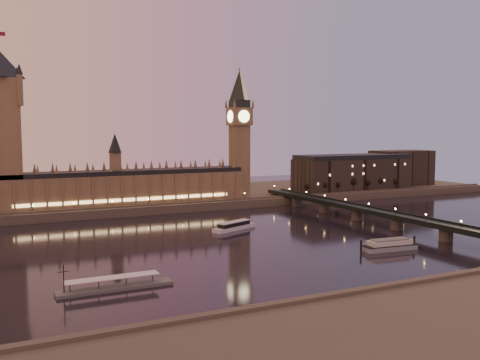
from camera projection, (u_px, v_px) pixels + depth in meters
name	position (u px, v px, depth m)	size (l,w,h in m)	color
ground	(248.00, 237.00, 301.44)	(700.00, 700.00, 0.00)	black
far_embankment	(192.00, 196.00, 461.75)	(560.00, 130.00, 6.00)	#423D35
palace_of_westminster	(124.00, 183.00, 389.88)	(180.00, 26.62, 52.00)	brown
victoria_tower	(2.00, 122.00, 350.66)	(31.68, 31.68, 118.00)	brown
big_ben	(239.00, 125.00, 427.26)	(17.68, 17.68, 104.00)	brown
westminster_bridge	(376.00, 216.00, 341.17)	(13.20, 260.00, 15.30)	black
city_block	(369.00, 171.00, 501.98)	(155.00, 45.00, 34.00)	black
bare_tree_0	(308.00, 185.00, 446.54)	(5.31, 5.31, 10.80)	black
bare_tree_1	(323.00, 185.00, 453.58)	(5.31, 5.31, 10.80)	black
bare_tree_2	(339.00, 184.00, 460.62)	(5.31, 5.31, 10.80)	black
bare_tree_3	(354.00, 183.00, 467.66)	(5.31, 5.31, 10.80)	black
bare_tree_4	(368.00, 182.00, 474.70)	(5.31, 5.31, 10.80)	black
bare_tree_5	(382.00, 181.00, 481.74)	(5.31, 5.31, 10.80)	black
bare_tree_6	(396.00, 181.00, 488.78)	(5.31, 5.31, 10.80)	black
cruise_boat_a	(234.00, 226.00, 324.06)	(32.05, 18.99, 5.11)	silver
moored_barge	(390.00, 245.00, 269.19)	(32.95, 10.79, 6.07)	#8592A9
pontoon_pier	(115.00, 286.00, 202.79)	(43.73, 7.29, 11.66)	#595B5E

